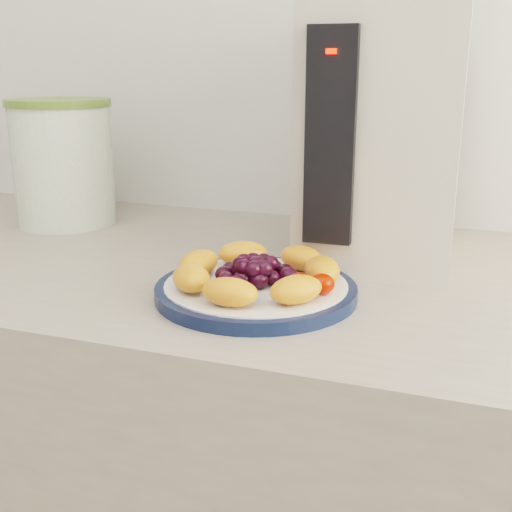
% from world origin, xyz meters
% --- Properties ---
extents(plate_rim, '(0.23, 0.23, 0.01)m').
position_xyz_m(plate_rim, '(0.07, 1.07, 0.91)').
color(plate_rim, '#101D3D').
rests_on(plate_rim, counter).
extents(plate_face, '(0.21, 0.21, 0.02)m').
position_xyz_m(plate_face, '(0.07, 1.07, 0.91)').
color(plate_face, white).
rests_on(plate_face, counter).
extents(canister, '(0.20, 0.20, 0.20)m').
position_xyz_m(canister, '(-0.36, 1.31, 1.00)').
color(canister, '#3C681B').
rests_on(canister, counter).
extents(canister_lid, '(0.20, 0.20, 0.01)m').
position_xyz_m(canister_lid, '(-0.36, 1.31, 1.10)').
color(canister_lid, olive).
rests_on(canister_lid, canister).
extents(appliance_body, '(0.21, 0.28, 0.34)m').
position_xyz_m(appliance_body, '(0.17, 1.31, 1.07)').
color(appliance_body, beige).
rests_on(appliance_body, counter).
extents(appliance_panel, '(0.06, 0.02, 0.26)m').
position_xyz_m(appliance_panel, '(0.13, 1.16, 1.08)').
color(appliance_panel, black).
rests_on(appliance_panel, appliance_body).
extents(appliance_led, '(0.01, 0.01, 0.01)m').
position_xyz_m(appliance_led, '(0.13, 1.15, 1.18)').
color(appliance_led, '#FF0C05').
rests_on(appliance_led, appliance_panel).
extents(fruit_plate, '(0.20, 0.20, 0.03)m').
position_xyz_m(fruit_plate, '(0.07, 1.07, 0.93)').
color(fruit_plate, orange).
rests_on(fruit_plate, plate_face).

